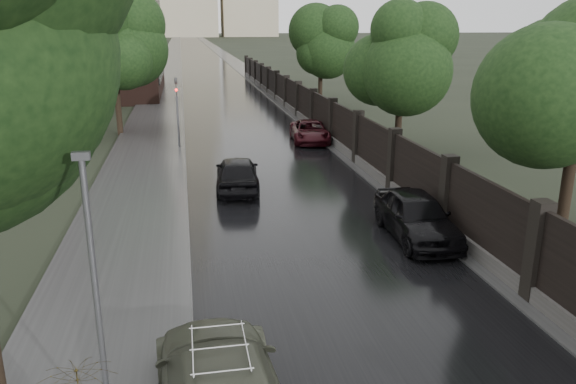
% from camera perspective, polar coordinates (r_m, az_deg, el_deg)
% --- Properties ---
extents(road, '(8.00, 420.00, 0.02)m').
position_cam_1_polar(road, '(196.83, -9.66, 14.58)').
color(road, black).
rests_on(road, ground).
extents(sidewalk_left, '(4.00, 420.00, 0.16)m').
position_cam_1_polar(sidewalk_left, '(196.80, -11.46, 14.51)').
color(sidewalk_left, '#2D2D2D').
rests_on(sidewalk_left, ground).
extents(verge_right, '(3.00, 420.00, 0.08)m').
position_cam_1_polar(verge_right, '(197.01, -8.01, 14.66)').
color(verge_right, '#2D2D2D').
rests_on(verge_right, ground).
extents(fence_right, '(0.45, 75.72, 2.70)m').
position_cam_1_polar(fence_right, '(40.04, 1.93, 8.39)').
color(fence_right, '#383533').
rests_on(fence_right, ground).
extents(tree_left_far, '(4.25, 4.25, 7.39)m').
position_cam_1_polar(tree_left_far, '(36.93, -17.32, 13.56)').
color(tree_left_far, black).
rests_on(tree_left_far, ground).
extents(tree_right_b, '(4.08, 4.08, 7.01)m').
position_cam_1_polar(tree_right_b, '(30.92, 11.50, 12.94)').
color(tree_right_b, black).
rests_on(tree_right_b, ground).
extents(tree_right_c, '(4.08, 4.08, 7.01)m').
position_cam_1_polar(tree_right_c, '(48.08, 3.36, 14.50)').
color(tree_right_c, black).
rests_on(tree_right_c, ground).
extents(lamp_post, '(0.25, 0.12, 5.11)m').
position_cam_1_polar(lamp_post, '(9.30, -18.79, -10.94)').
color(lamp_post, '#59595E').
rests_on(lamp_post, ground).
extents(traffic_light, '(0.16, 0.32, 4.00)m').
position_cam_1_polar(traffic_light, '(31.98, -11.19, 8.47)').
color(traffic_light, '#59595E').
rests_on(traffic_light, ground).
extents(hatchback_left, '(2.12, 4.55, 1.51)m').
position_cam_1_polar(hatchback_left, '(23.86, -5.17, 1.91)').
color(hatchback_left, black).
rests_on(hatchback_left, ground).
extents(car_right_near, '(1.97, 4.64, 1.56)m').
position_cam_1_polar(car_right_near, '(18.91, 12.92, -2.38)').
color(car_right_near, black).
rests_on(car_right_near, ground).
extents(car_right_far, '(2.54, 4.76, 1.27)m').
position_cam_1_polar(car_right_far, '(33.76, 2.23, 6.17)').
color(car_right_far, black).
rests_on(car_right_far, ground).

